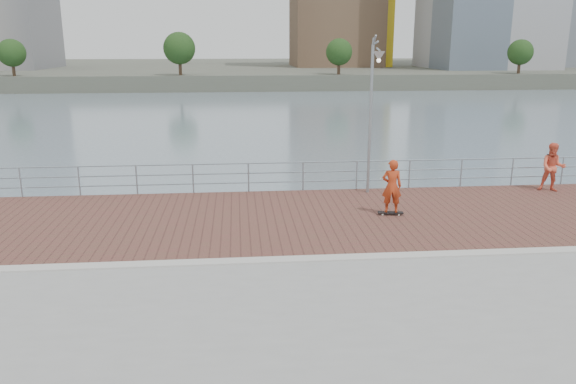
{
  "coord_description": "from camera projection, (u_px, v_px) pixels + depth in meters",
  "views": [
    {
      "loc": [
        -1.41,
        -13.44,
        5.44
      ],
      "look_at": [
        0.0,
        2.0,
        1.3
      ],
      "focal_mm": 35.0,
      "sensor_mm": 36.0,
      "label": 1
    }
  ],
  "objects": [
    {
      "name": "far_shore",
      "position": [
        242.0,
        70.0,
        132.52
      ],
      "size": [
        320.0,
        95.0,
        2.5
      ],
      "primitive_type": "cube",
      "color": "#4C5142",
      "rests_on": "ground"
    },
    {
      "name": "guardrail",
      "position": [
        276.0,
        173.0,
        21.02
      ],
      "size": [
        39.06,
        0.06,
        1.13
      ],
      "color": "#8C9EA8",
      "rests_on": "brick_lane"
    },
    {
      "name": "bystander",
      "position": [
        553.0,
        167.0,
        20.94
      ],
      "size": [
        1.1,
        1.0,
        1.83
      ],
      "primitive_type": "imported",
      "rotation": [
        0.0,
        0.0,
        -0.43
      ],
      "color": "#EF6446",
      "rests_on": "brick_lane"
    },
    {
      "name": "street_lamp",
      "position": [
        374.0,
        89.0,
        19.64
      ],
      "size": [
        0.4,
        1.15,
        5.43
      ],
      "color": "gray",
      "rests_on": "brick_lane"
    },
    {
      "name": "skateboarder",
      "position": [
        392.0,
        186.0,
        17.99
      ],
      "size": [
        0.69,
        0.5,
        1.75
      ],
      "primitive_type": "imported",
      "rotation": [
        0.0,
        0.0,
        3.01
      ],
      "color": "#BB3A19",
      "rests_on": "skateboard"
    },
    {
      "name": "skateboard",
      "position": [
        390.0,
        213.0,
        18.22
      ],
      "size": [
        0.84,
        0.32,
        0.09
      ],
      "rotation": [
        0.0,
        0.0,
        -0.14
      ],
      "color": "black",
      "rests_on": "brick_lane"
    },
    {
      "name": "water",
      "position": [
        295.0,
        330.0,
        14.97
      ],
      "size": [
        400.0,
        400.0,
        0.0
      ],
      "primitive_type": "plane",
      "color": "slate",
      "rests_on": "ground"
    },
    {
      "name": "shoreline_trees",
      "position": [
        430.0,
        49.0,
        90.04
      ],
      "size": [
        169.74,
        5.17,
        6.89
      ],
      "color": "#473323",
      "rests_on": "far_shore"
    },
    {
      "name": "curb",
      "position": [
        295.0,
        259.0,
        14.45
      ],
      "size": [
        40.0,
        0.4,
        0.06
      ],
      "primitive_type": "cube",
      "color": "#B7B5AD",
      "rests_on": "seawall"
    },
    {
      "name": "brick_lane",
      "position": [
        283.0,
        218.0,
        17.92
      ],
      "size": [
        40.0,
        6.8,
        0.02
      ],
      "primitive_type": "cube",
      "color": "brown",
      "rests_on": "seawall"
    }
  ]
}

